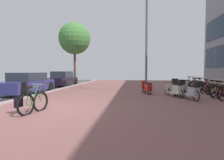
{
  "coord_description": "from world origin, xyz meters",
  "views": [
    {
      "loc": [
        3.03,
        -6.0,
        1.4
      ],
      "look_at": [
        2.06,
        2.1,
        0.97
      ],
      "focal_mm": 28.04,
      "sensor_mm": 36.0,
      "label": 1
    }
  ],
  "objects_px": {
    "bicycle_rack_01": "(222,92)",
    "bicycle_rack_04": "(208,88)",
    "bicycle_rack_03": "(214,89)",
    "bollard_far": "(44,87)",
    "scooter_near": "(176,89)",
    "street_tree": "(75,39)",
    "bicycle_rack_06": "(197,86)",
    "scooter_extra": "(191,91)",
    "parked_car_far": "(62,79)",
    "bicycle_rack_02": "(219,90)",
    "scooter_mid": "(177,87)",
    "bicycle_rack_07": "(196,85)",
    "bicycle_rack_08": "(191,84)",
    "lamp_post": "(146,36)",
    "scooter_far": "(147,88)",
    "bicycle_rack_05": "(202,87)",
    "parked_car_near": "(27,84)",
    "bicycle_foreground": "(32,101)"
  },
  "relations": [
    {
      "from": "bicycle_rack_01",
      "to": "bicycle_rack_04",
      "type": "bearing_deg",
      "value": 85.08
    },
    {
      "from": "bicycle_rack_03",
      "to": "bollard_far",
      "type": "height_order",
      "value": "bicycle_rack_03"
    },
    {
      "from": "scooter_near",
      "to": "bicycle_rack_01",
      "type": "bearing_deg",
      "value": -5.11
    },
    {
      "from": "bicycle_rack_01",
      "to": "street_tree",
      "type": "distance_m",
      "value": 13.42
    },
    {
      "from": "scooter_near",
      "to": "bicycle_rack_06",
      "type": "bearing_deg",
      "value": 56.16
    },
    {
      "from": "bicycle_rack_03",
      "to": "scooter_near",
      "type": "bearing_deg",
      "value": -153.52
    },
    {
      "from": "scooter_extra",
      "to": "bicycle_rack_04",
      "type": "bearing_deg",
      "value": 55.44
    },
    {
      "from": "parked_car_far",
      "to": "bicycle_rack_02",
      "type": "bearing_deg",
      "value": -25.73
    },
    {
      "from": "scooter_mid",
      "to": "bicycle_rack_07",
      "type": "bearing_deg",
      "value": 56.06
    },
    {
      "from": "bicycle_rack_08",
      "to": "lamp_post",
      "type": "distance_m",
      "value": 5.69
    },
    {
      "from": "scooter_near",
      "to": "scooter_far",
      "type": "height_order",
      "value": "scooter_near"
    },
    {
      "from": "bicycle_rack_01",
      "to": "bicycle_rack_02",
      "type": "bearing_deg",
      "value": 77.27
    },
    {
      "from": "bicycle_rack_03",
      "to": "bicycle_rack_07",
      "type": "height_order",
      "value": "bicycle_rack_07"
    },
    {
      "from": "bicycle_rack_03",
      "to": "bicycle_rack_07",
      "type": "xyz_separation_m",
      "value": [
        -0.04,
        2.83,
        0.0
      ]
    },
    {
      "from": "bicycle_rack_06",
      "to": "scooter_far",
      "type": "distance_m",
      "value": 4.23
    },
    {
      "from": "bicycle_rack_05",
      "to": "street_tree",
      "type": "xyz_separation_m",
      "value": [
        -10.35,
        4.71,
        4.23
      ]
    },
    {
      "from": "parked_car_near",
      "to": "bollard_far",
      "type": "relative_size",
      "value": 4.63
    },
    {
      "from": "scooter_mid",
      "to": "bollard_far",
      "type": "distance_m",
      "value": 7.65
    },
    {
      "from": "bicycle_rack_05",
      "to": "bicycle_rack_07",
      "type": "height_order",
      "value": "bicycle_rack_05"
    },
    {
      "from": "scooter_far",
      "to": "bicycle_rack_06",
      "type": "bearing_deg",
      "value": 30.58
    },
    {
      "from": "scooter_mid",
      "to": "scooter_extra",
      "type": "distance_m",
      "value": 1.67
    },
    {
      "from": "bicycle_rack_03",
      "to": "bicycle_rack_05",
      "type": "xyz_separation_m",
      "value": [
        -0.13,
        1.41,
        0.02
      ]
    },
    {
      "from": "street_tree",
      "to": "bicycle_rack_03",
      "type": "bearing_deg",
      "value": -30.32
    },
    {
      "from": "bicycle_foreground",
      "to": "bicycle_rack_08",
      "type": "bearing_deg",
      "value": 48.81
    },
    {
      "from": "bicycle_rack_06",
      "to": "scooter_near",
      "type": "distance_m",
      "value": 4.02
    },
    {
      "from": "scooter_near",
      "to": "scooter_mid",
      "type": "distance_m",
      "value": 0.88
    },
    {
      "from": "scooter_far",
      "to": "parked_car_far",
      "type": "relative_size",
      "value": 0.42
    },
    {
      "from": "street_tree",
      "to": "bicycle_rack_06",
      "type": "bearing_deg",
      "value": -21.3
    },
    {
      "from": "bicycle_rack_05",
      "to": "scooter_near",
      "type": "relative_size",
      "value": 0.82
    },
    {
      "from": "scooter_far",
      "to": "parked_car_near",
      "type": "height_order",
      "value": "parked_car_near"
    },
    {
      "from": "bicycle_rack_02",
      "to": "bicycle_foreground",
      "type": "bearing_deg",
      "value": -149.35
    },
    {
      "from": "bicycle_rack_07",
      "to": "scooter_far",
      "type": "relative_size",
      "value": 0.76
    },
    {
      "from": "bicycle_foreground",
      "to": "bicycle_rack_06",
      "type": "bearing_deg",
      "value": 43.98
    },
    {
      "from": "scooter_far",
      "to": "scooter_near",
      "type": "bearing_deg",
      "value": -40.0
    },
    {
      "from": "parked_car_far",
      "to": "lamp_post",
      "type": "bearing_deg",
      "value": -28.77
    },
    {
      "from": "bicycle_rack_01",
      "to": "lamp_post",
      "type": "relative_size",
      "value": 0.21
    },
    {
      "from": "bicycle_rack_07",
      "to": "street_tree",
      "type": "distance_m",
      "value": 11.74
    },
    {
      "from": "bicycle_rack_06",
      "to": "lamp_post",
      "type": "relative_size",
      "value": 0.2
    },
    {
      "from": "bicycle_rack_06",
      "to": "scooter_mid",
      "type": "bearing_deg",
      "value": -128.61
    },
    {
      "from": "bicycle_rack_02",
      "to": "street_tree",
      "type": "bearing_deg",
      "value": 146.76
    },
    {
      "from": "parked_car_far",
      "to": "bollard_far",
      "type": "distance_m",
      "value": 6.14
    },
    {
      "from": "bicycle_rack_02",
      "to": "bicycle_rack_06",
      "type": "relative_size",
      "value": 0.96
    },
    {
      "from": "street_tree",
      "to": "parked_car_near",
      "type": "bearing_deg",
      "value": -96.09
    },
    {
      "from": "bollard_far",
      "to": "bicycle_rack_06",
      "type": "bearing_deg",
      "value": 19.58
    },
    {
      "from": "parked_car_far",
      "to": "bollard_far",
      "type": "height_order",
      "value": "parked_car_far"
    },
    {
      "from": "bicycle_rack_06",
      "to": "parked_car_near",
      "type": "bearing_deg",
      "value": -165.31
    },
    {
      "from": "bicycle_rack_03",
      "to": "scooter_far",
      "type": "xyz_separation_m",
      "value": [
        -3.84,
        -0.03,
        0.05
      ]
    },
    {
      "from": "bicycle_rack_08",
      "to": "scooter_far",
      "type": "xyz_separation_m",
      "value": [
        -3.66,
        -3.57,
        0.02
      ]
    },
    {
      "from": "scooter_mid",
      "to": "bicycle_rack_06",
      "type": "bearing_deg",
      "value": 51.39
    },
    {
      "from": "bicycle_foreground",
      "to": "street_tree",
      "type": "bearing_deg",
      "value": 101.96
    }
  ]
}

